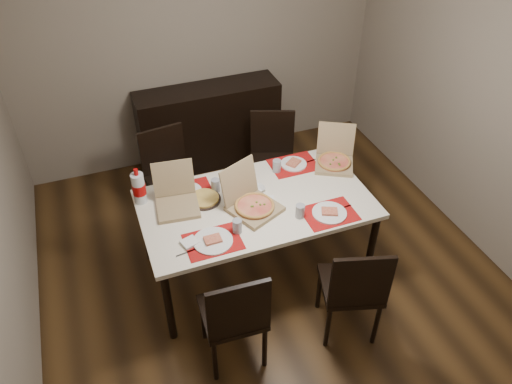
% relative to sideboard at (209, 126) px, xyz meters
% --- Properties ---
extents(ground, '(3.80, 4.00, 0.02)m').
position_rel_sideboard_xyz_m(ground, '(0.00, -1.78, -0.46)').
color(ground, '#462E15').
rests_on(ground, ground).
extents(room_walls, '(3.84, 4.02, 2.62)m').
position_rel_sideboard_xyz_m(room_walls, '(0.00, -1.35, 1.28)').
color(room_walls, gray).
rests_on(room_walls, ground).
extents(sideboard, '(1.50, 0.40, 0.90)m').
position_rel_sideboard_xyz_m(sideboard, '(0.00, 0.00, 0.00)').
color(sideboard, black).
rests_on(sideboard, ground).
extents(dining_table, '(1.80, 1.00, 0.75)m').
position_rel_sideboard_xyz_m(dining_table, '(-0.10, -1.71, 0.23)').
color(dining_table, '#F0E4CA').
rests_on(dining_table, ground).
extents(chair_near_left, '(0.44, 0.44, 0.93)m').
position_rel_sideboard_xyz_m(chair_near_left, '(-0.55, -2.50, 0.06)').
color(chair_near_left, black).
rests_on(chair_near_left, ground).
extents(chair_near_right, '(0.52, 0.52, 0.93)m').
position_rel_sideboard_xyz_m(chair_near_right, '(0.32, -2.57, 0.06)').
color(chair_near_right, black).
rests_on(chair_near_right, ground).
extents(chair_far_left, '(0.47, 0.47, 0.93)m').
position_rel_sideboard_xyz_m(chair_far_left, '(-0.61, -0.76, 0.06)').
color(chair_far_left, black).
rests_on(chair_far_left, ground).
extents(chair_far_right, '(0.54, 0.54, 0.93)m').
position_rel_sideboard_xyz_m(chair_far_right, '(0.40, -0.82, 0.06)').
color(chair_far_right, black).
rests_on(chair_far_right, ground).
extents(setting_near_left, '(0.51, 0.30, 0.11)m').
position_rel_sideboard_xyz_m(setting_near_left, '(-0.52, -2.00, 0.32)').
color(setting_near_left, '#B20B0D').
rests_on(setting_near_left, dining_table).
extents(setting_near_right, '(0.47, 0.30, 0.11)m').
position_rel_sideboard_xyz_m(setting_near_right, '(0.31, -2.02, 0.32)').
color(setting_near_right, '#B20B0D').
rests_on(setting_near_right, dining_table).
extents(setting_far_left, '(0.50, 0.30, 0.11)m').
position_rel_sideboard_xyz_m(setting_far_left, '(-0.54, -1.41, 0.32)').
color(setting_far_left, '#B20B0D').
rests_on(setting_far_left, dining_table).
extents(setting_far_right, '(0.42, 0.30, 0.11)m').
position_rel_sideboard_xyz_m(setting_far_right, '(0.33, -1.36, 0.32)').
color(setting_far_right, '#B20B0D').
rests_on(setting_far_right, dining_table).
extents(napkin_loose, '(0.14, 0.15, 0.02)m').
position_rel_sideboard_xyz_m(napkin_loose, '(-0.02, -1.74, 0.31)').
color(napkin_loose, white).
rests_on(napkin_loose, dining_table).
extents(pizza_box_center, '(0.46, 0.48, 0.34)m').
position_rel_sideboard_xyz_m(pizza_box_center, '(-0.16, -1.77, 0.36)').
color(pizza_box_center, '#927A54').
rests_on(pizza_box_center, dining_table).
extents(pizza_box_right, '(0.44, 0.46, 0.32)m').
position_rel_sideboard_xyz_m(pizza_box_right, '(0.71, -1.46, 0.35)').
color(pizza_box_right, '#927A54').
rests_on(pizza_box_right, dining_table).
extents(pizza_box_left, '(0.36, 0.39, 0.32)m').
position_rel_sideboard_xyz_m(pizza_box_left, '(-0.69, -1.53, 0.36)').
color(pizza_box_left, '#927A54').
rests_on(pizza_box_left, dining_table).
extents(faina_plate, '(0.26, 0.26, 0.03)m').
position_rel_sideboard_xyz_m(faina_plate, '(-0.48, -1.54, 0.31)').
color(faina_plate, black).
rests_on(faina_plate, dining_table).
extents(dip_bowl, '(0.14, 0.14, 0.03)m').
position_rel_sideboard_xyz_m(dip_bowl, '(-0.04, -1.57, 0.31)').
color(dip_bowl, white).
rests_on(dip_bowl, dining_table).
extents(soda_bottle, '(0.10, 0.10, 0.31)m').
position_rel_sideboard_xyz_m(soda_bottle, '(-0.94, -1.38, 0.43)').
color(soda_bottle, silver).
rests_on(soda_bottle, dining_table).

